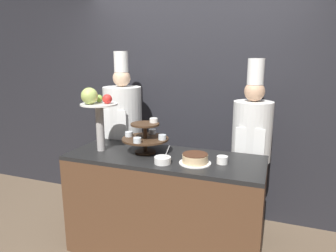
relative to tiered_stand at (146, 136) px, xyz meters
name	(u,v)px	position (x,y,z in m)	size (l,w,h in m)	color
wall_back	(194,93)	(0.19, 0.91, 0.31)	(10.00, 0.06, 2.80)	#232328
buffet_counter	(164,205)	(0.19, -0.03, -0.62)	(1.73, 0.65, 0.94)	brown
tiered_stand	(146,136)	(0.00, 0.00, 0.00)	(0.42, 0.42, 0.31)	#3D2819
fruit_pedestal	(96,107)	(-0.43, -0.10, 0.26)	(0.34, 0.34, 0.59)	#B2ADA8
cake_round	(195,159)	(0.50, -0.12, -0.11)	(0.26, 0.26, 0.08)	white
cup_white	(222,160)	(0.71, -0.05, -0.12)	(0.09, 0.09, 0.06)	white
serving_bowl_near	(163,160)	(0.25, -0.21, -0.13)	(0.14, 0.14, 0.16)	white
chef_left	(123,130)	(-0.51, 0.51, -0.09)	(0.42, 0.42, 1.86)	#28282D
chef_center_left	(251,146)	(0.89, 0.51, -0.14)	(0.37, 0.37, 1.78)	#38332D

